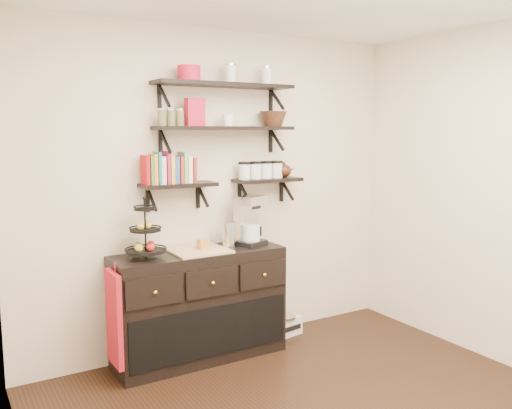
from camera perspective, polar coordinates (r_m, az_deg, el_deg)
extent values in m
cube|color=beige|center=(4.66, -3.98, 1.43)|extent=(3.50, 0.02, 2.70)
cube|color=beige|center=(2.46, -22.23, -4.97)|extent=(0.02, 3.50, 2.70)
cube|color=black|center=(4.53, -3.30, 12.47)|extent=(1.20, 0.27, 0.03)
cube|color=black|center=(4.41, -10.13, 10.98)|extent=(0.02, 0.03, 0.20)
cube|color=black|center=(4.88, 1.56, 10.79)|extent=(0.02, 0.03, 0.20)
cube|color=black|center=(4.51, -3.26, 8.03)|extent=(1.20, 0.27, 0.03)
cube|color=black|center=(4.41, -10.02, 6.44)|extent=(0.02, 0.03, 0.20)
cube|color=black|center=(4.88, 1.54, 6.68)|extent=(0.02, 0.03, 0.20)
cube|color=black|center=(4.36, -8.17, 2.05)|extent=(0.60, 0.25, 0.03)
cube|color=black|center=(4.40, -11.34, 0.52)|extent=(0.02, 0.03, 0.20)
cube|color=black|center=(4.56, -6.13, 0.89)|extent=(0.03, 0.03, 0.20)
cube|color=black|center=(4.75, 1.22, 2.60)|extent=(0.60, 0.25, 0.03)
cube|color=black|center=(4.74, -1.74, 1.20)|extent=(0.03, 0.03, 0.20)
cube|color=black|center=(4.97, 2.69, 1.50)|extent=(0.02, 0.03, 0.20)
cube|color=#AC0F15|center=(4.27, -11.43, 3.40)|extent=(0.02, 0.15, 0.20)
cube|color=#2E7D40|center=(4.28, -11.03, 3.69)|extent=(0.03, 0.15, 0.24)
cube|color=orange|center=(4.29, -10.54, 3.51)|extent=(0.04, 0.15, 0.21)
cube|color=#0F7695|center=(4.30, -10.09, 3.80)|extent=(0.03, 0.15, 0.25)
cube|color=beige|center=(4.31, -9.66, 3.62)|extent=(0.03, 0.15, 0.22)
cube|color=maroon|center=(4.33, -9.17, 3.91)|extent=(0.04, 0.15, 0.26)
cube|color=gold|center=(4.34, -8.71, 3.74)|extent=(0.03, 0.15, 0.23)
cube|color=#34477F|center=(4.36, -8.27, 3.56)|extent=(0.03, 0.15, 0.20)
cube|color=maroon|center=(4.37, -7.77, 3.85)|extent=(0.04, 0.15, 0.24)
cube|color=#5FAD68|center=(4.39, -7.30, 3.67)|extent=(0.03, 0.15, 0.21)
cube|color=#FDDDBC|center=(4.40, -6.86, 3.96)|extent=(0.03, 0.15, 0.25)
cube|color=maroon|center=(4.42, -6.45, 3.78)|extent=(0.02, 0.15, 0.22)
cylinder|color=silver|center=(4.63, -1.23, 3.46)|extent=(0.10, 0.10, 0.13)
cylinder|color=silver|center=(4.68, -0.06, 3.51)|extent=(0.10, 0.10, 0.13)
cylinder|color=silver|center=(4.74, 1.09, 3.56)|extent=(0.10, 0.10, 0.13)
cylinder|color=silver|center=(4.80, 2.20, 3.61)|extent=(0.10, 0.10, 0.13)
cube|color=black|center=(4.52, -5.98, -10.51)|extent=(1.40, 0.45, 0.90)
cube|color=tan|center=(4.39, -6.07, -4.83)|extent=(0.45, 0.41, 0.02)
sphere|color=gold|center=(4.05, -10.56, -9.09)|extent=(0.04, 0.04, 0.04)
sphere|color=gold|center=(4.22, -4.55, -8.26)|extent=(0.04, 0.04, 0.04)
sphere|color=gold|center=(4.44, 0.89, -7.42)|extent=(0.04, 0.04, 0.04)
cylinder|color=black|center=(4.19, -11.58, -2.54)|extent=(0.01, 0.01, 0.45)
cylinder|color=black|center=(4.22, -11.51, -4.83)|extent=(0.31, 0.31, 0.01)
cylinder|color=black|center=(4.19, -11.57, -2.66)|extent=(0.23, 0.23, 0.02)
cylinder|color=black|center=(4.17, -11.63, -0.47)|extent=(0.16, 0.16, 0.02)
sphere|color=#B21914|center=(4.27, -11.00, -4.19)|extent=(0.06, 0.06, 0.06)
sphere|color=gold|center=(4.18, -12.05, -2.28)|extent=(0.05, 0.05, 0.05)
cube|color=#B17629|center=(4.40, -5.60, -4.17)|extent=(0.08, 0.08, 0.08)
cube|color=black|center=(4.61, -0.62, -4.03)|extent=(0.29, 0.27, 0.04)
cube|color=silver|center=(4.64, -1.08, -1.73)|extent=(0.24, 0.16, 0.35)
cube|color=silver|center=(4.55, -0.63, 0.47)|extent=(0.29, 0.27, 0.07)
cylinder|color=silver|center=(4.57, -0.49, -2.99)|extent=(0.19, 0.19, 0.14)
cylinder|color=silver|center=(4.47, -2.82, -3.24)|extent=(0.11, 0.11, 0.22)
cube|color=maroon|center=(4.17, -14.71, -11.56)|extent=(0.04, 0.30, 0.70)
cube|color=silver|center=(5.10, 3.03, -12.67)|extent=(0.33, 0.20, 0.17)
cylinder|color=silver|center=(5.06, 3.03, -11.68)|extent=(0.24, 0.24, 0.02)
cube|color=black|center=(5.03, 3.57, -12.95)|extent=(0.27, 0.05, 0.04)
cube|color=red|center=(4.39, -6.44, 9.63)|extent=(0.17, 0.08, 0.22)
cylinder|color=white|center=(4.52, -3.01, 8.83)|extent=(0.09, 0.09, 0.10)
cylinder|color=red|center=(4.39, -7.07, 13.54)|extent=(0.18, 0.18, 0.12)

